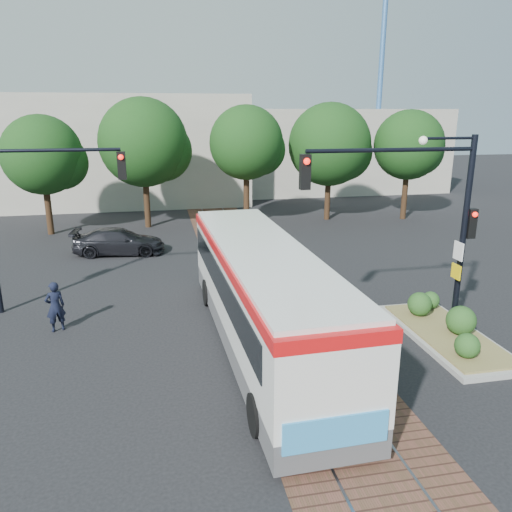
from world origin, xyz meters
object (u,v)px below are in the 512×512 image
(city_bus, at_px, (262,291))
(parked_car, at_px, (119,241))
(officer, at_px, (55,307))
(signal_pole_left, at_px, (21,203))
(signal_pole_main, at_px, (429,207))
(traffic_island, at_px, (446,327))

(city_bus, xyz_separation_m, parked_car, (-4.87, 11.27, -1.09))
(officer, height_order, parked_car, officer)
(signal_pole_left, relative_size, parked_car, 1.36)
(signal_pole_main, bearing_deg, city_bus, 174.35)
(parked_car, bearing_deg, signal_pole_main, -135.09)
(traffic_island, distance_m, parked_car, 15.94)
(signal_pole_main, relative_size, officer, 3.60)
(signal_pole_left, height_order, officer, signal_pole_left)
(city_bus, distance_m, parked_car, 12.33)
(city_bus, bearing_deg, officer, 157.83)
(city_bus, bearing_deg, signal_pole_left, 147.73)
(city_bus, distance_m, signal_pole_left, 8.82)
(traffic_island, relative_size, signal_pole_main, 0.87)
(traffic_island, xyz_separation_m, officer, (-12.08, 2.89, 0.50))
(city_bus, relative_size, signal_pole_left, 1.95)
(city_bus, xyz_separation_m, traffic_island, (5.80, -0.57, -1.41))
(signal_pole_left, bearing_deg, traffic_island, -20.36)
(signal_pole_main, relative_size, parked_car, 1.36)
(officer, bearing_deg, city_bus, 136.02)
(signal_pole_main, distance_m, signal_pole_left, 13.14)
(traffic_island, height_order, officer, officer)
(signal_pole_main, xyz_separation_m, parked_car, (-9.72, 11.75, -3.52))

